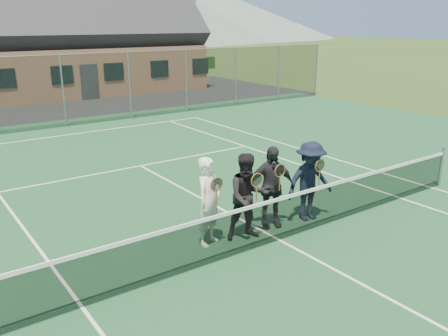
# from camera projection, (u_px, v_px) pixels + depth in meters

# --- Properties ---
(ground) EXTENTS (220.00, 220.00, 0.00)m
(ground) POSITION_uv_depth(u_px,v_px,m) (27.00, 106.00, 25.23)
(ground) COLOR #2C4518
(ground) RESTS_ON ground
(court_surface) EXTENTS (30.00, 30.00, 0.02)m
(court_surface) POSITION_uv_depth(u_px,v_px,m) (279.00, 241.00, 9.69)
(court_surface) COLOR #1C4C2B
(court_surface) RESTS_ON ground
(hill_east) EXTENTS (90.00, 90.00, 14.00)m
(hill_east) POSITION_uv_depth(u_px,v_px,m) (184.00, 9.00, 111.97)
(hill_east) COLOR slate
(hill_east) RESTS_ON ground
(court_markings) EXTENTS (11.03, 23.83, 0.01)m
(court_markings) POSITION_uv_depth(u_px,v_px,m) (279.00, 240.00, 9.69)
(court_markings) COLOR white
(court_markings) RESTS_ON court_surface
(tennis_net) EXTENTS (11.68, 0.08, 1.10)m
(tennis_net) POSITION_uv_depth(u_px,v_px,m) (280.00, 217.00, 9.53)
(tennis_net) COLOR slate
(tennis_net) RESTS_ON ground
(perimeter_fence) EXTENTS (30.07, 0.07, 3.02)m
(perimeter_fence) POSITION_uv_depth(u_px,v_px,m) (63.00, 91.00, 19.73)
(perimeter_fence) COLOR slate
(perimeter_fence) RESTS_ON ground
(clubhouse) EXTENTS (15.60, 8.20, 7.70)m
(clubhouse) POSITION_uv_depth(u_px,v_px,m) (70.00, 27.00, 29.38)
(clubhouse) COLOR #9E6B4C
(clubhouse) RESTS_ON ground
(tree_c) EXTENTS (3.20, 3.20, 7.77)m
(tree_c) POSITION_uv_depth(u_px,v_px,m) (0.00, 0.00, 34.73)
(tree_c) COLOR #3B2715
(tree_c) RESTS_ON ground
(tree_d) EXTENTS (3.20, 3.20, 7.77)m
(tree_d) POSITION_uv_depth(u_px,v_px,m) (127.00, 3.00, 40.28)
(tree_d) COLOR #372014
(tree_d) RESTS_ON ground
(tree_e) EXTENTS (3.20, 3.20, 7.77)m
(tree_e) POSITION_uv_depth(u_px,v_px,m) (187.00, 4.00, 43.61)
(tree_e) COLOR #322012
(tree_e) RESTS_ON ground
(player_a) EXTENTS (0.77, 0.65, 1.80)m
(player_a) POSITION_uv_depth(u_px,v_px,m) (209.00, 201.00, 9.30)
(player_a) COLOR white
(player_a) RESTS_ON court_surface
(player_b) EXTENTS (1.04, 0.92, 1.80)m
(player_b) POSITION_uv_depth(u_px,v_px,m) (248.00, 197.00, 9.55)
(player_b) COLOR black
(player_b) RESTS_ON court_surface
(player_c) EXTENTS (1.14, 0.82, 1.80)m
(player_c) POSITION_uv_depth(u_px,v_px,m) (271.00, 187.00, 10.13)
(player_c) COLOR #222327
(player_c) RESTS_ON court_surface
(player_d) EXTENTS (1.25, 0.83, 1.80)m
(player_d) POSITION_uv_depth(u_px,v_px,m) (310.00, 181.00, 10.48)
(player_d) COLOR black
(player_d) RESTS_ON court_surface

